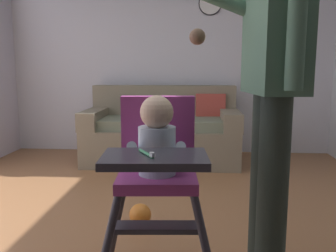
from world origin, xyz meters
TOP-DOWN VIEW (x-y plane):
  - ground at (0.00, 0.00)m, footprint 5.61×6.50m
  - wall_far at (0.00, 2.48)m, footprint 4.81×0.06m
  - couch at (-0.04, 1.96)m, footprint 1.73×0.86m
  - high_chair at (0.15, -0.52)m, footprint 0.65×0.76m
  - adult_standing at (0.66, -0.46)m, footprint 0.55×0.50m
  - toy_ball at (-0.04, 0.18)m, footprint 0.15×0.15m
  - wall_clock at (0.50, 2.44)m, footprint 0.28×0.04m

SIDE VIEW (x-z plane):
  - ground at x=0.00m, z-range -0.10..0.00m
  - toy_ball at x=-0.04m, z-range 0.00..0.15m
  - couch at x=-0.04m, z-range -0.10..0.76m
  - high_chair at x=0.15m, z-range 0.18..1.13m
  - adult_standing at x=0.66m, z-range 0.12..1.81m
  - wall_far at x=0.00m, z-range 0.00..2.54m
  - wall_clock at x=0.50m, z-range 1.70..1.98m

